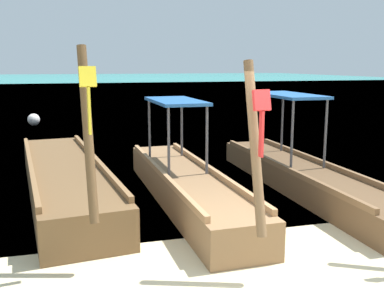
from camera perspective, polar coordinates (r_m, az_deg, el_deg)
The scene contains 6 objects.
ground at distance 5.66m, azimuth 10.04°, elevation -17.03°, with size 120.00×120.00×0.00m, color beige.
sea_water at distance 66.18m, azimuth -13.53°, elevation 7.72°, with size 120.00×120.00×0.00m, color teal.
longtail_boat_yellow_ribbon at distance 9.13m, azimuth -16.10°, elevation -4.40°, with size 2.05×6.86×2.82m.
longtail_boat_red_ribbon at distance 8.35m, azimuth -0.78°, elevation -5.23°, with size 1.20×6.20×2.64m.
longtail_boat_green_ribbon at distance 9.42m, azimuth 14.17°, elevation -3.93°, with size 1.07×7.03×2.67m.
mooring_buoy_near at distance 20.02m, azimuth -19.76°, elevation 2.98°, with size 0.51×0.51×0.51m.
Camera 1 is at (-2.22, -4.52, 2.58)m, focal length 41.33 mm.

